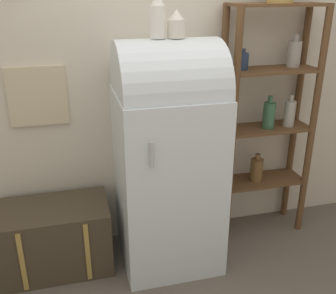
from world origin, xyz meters
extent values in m
plane|color=#60564C|center=(0.00, 0.00, 0.00)|extent=(12.00, 12.00, 0.00)
cube|color=beige|center=(0.00, 0.58, 1.35)|extent=(7.00, 0.05, 2.70)
cube|color=#C6B793|center=(-0.80, 0.54, 1.17)|extent=(0.38, 0.02, 0.39)
cube|color=silver|center=(0.00, 0.22, 0.61)|extent=(0.65, 0.66, 1.22)
cylinder|color=silver|center=(0.00, 0.22, 1.24)|extent=(0.64, 0.62, 0.62)
cylinder|color=#B7B7BC|center=(-0.18, -0.13, 0.96)|extent=(0.02, 0.02, 0.15)
cube|color=#423828|center=(-0.78, 0.29, 0.23)|extent=(0.73, 0.44, 0.47)
cube|color=#AD8942|center=(-0.98, 0.06, 0.23)|extent=(0.03, 0.01, 0.42)
cube|color=#AD8942|center=(-0.58, 0.06, 0.23)|extent=(0.03, 0.01, 0.42)
cylinder|color=brown|center=(0.48, 0.27, 0.86)|extent=(0.05, 0.05, 1.73)
cylinder|color=brown|center=(1.11, 0.27, 0.86)|extent=(0.05, 0.05, 1.73)
cylinder|color=brown|center=(0.48, 0.51, 0.86)|extent=(0.05, 0.05, 1.73)
cylinder|color=brown|center=(1.11, 0.51, 0.86)|extent=(0.05, 0.05, 1.73)
cube|color=brown|center=(0.80, 0.39, 0.42)|extent=(0.66, 0.26, 0.02)
cube|color=brown|center=(0.80, 0.39, 0.85)|extent=(0.66, 0.26, 0.02)
cube|color=brown|center=(0.80, 0.39, 1.29)|extent=(0.66, 0.26, 0.02)
cube|color=brown|center=(0.80, 0.39, 1.72)|extent=(0.66, 0.26, 0.02)
cylinder|color=#9E998E|center=(0.98, 0.42, 1.39)|extent=(0.10, 0.10, 0.18)
cylinder|color=#9E998E|center=(0.98, 0.42, 1.50)|extent=(0.04, 0.04, 0.04)
cylinder|color=#335B3D|center=(0.80, 0.37, 0.96)|extent=(0.09, 0.09, 0.19)
cylinder|color=#335B3D|center=(0.80, 0.37, 1.08)|extent=(0.04, 0.04, 0.05)
cylinder|color=#23334C|center=(0.58, 0.41, 1.35)|extent=(0.08, 0.08, 0.11)
cylinder|color=#23334C|center=(0.58, 0.41, 1.43)|extent=(0.03, 0.03, 0.03)
cylinder|color=brown|center=(0.75, 0.38, 0.52)|extent=(0.10, 0.10, 0.18)
cylinder|color=brown|center=(0.75, 0.38, 0.63)|extent=(0.04, 0.04, 0.04)
cylinder|color=#9E998E|center=(0.97, 0.37, 0.96)|extent=(0.08, 0.08, 0.19)
cylinder|color=#9E998E|center=(0.97, 0.37, 1.08)|extent=(0.03, 0.03, 0.05)
cylinder|color=#AD8942|center=(0.80, 0.37, 1.75)|extent=(0.18, 0.18, 0.04)
cylinder|color=white|center=(-0.06, 0.22, 1.64)|extent=(0.09, 0.09, 0.18)
cylinder|color=silver|center=(0.05, 0.22, 1.60)|extent=(0.10, 0.10, 0.10)
cone|color=silver|center=(0.05, 0.22, 1.68)|extent=(0.09, 0.09, 0.06)
camera|label=1|loc=(-0.59, -2.09, 1.83)|focal=42.00mm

